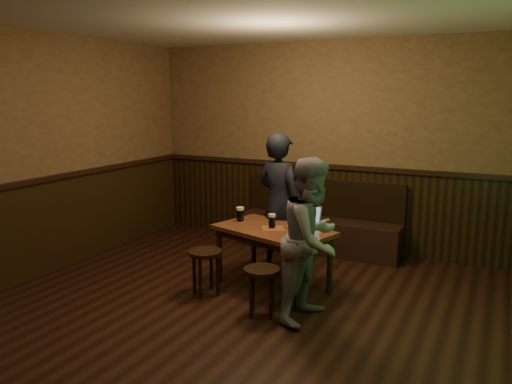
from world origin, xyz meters
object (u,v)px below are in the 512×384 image
(pint_mid, at_px, (272,221))
(bench, at_px, (320,228))
(pint_right, at_px, (308,229))
(stool_right, at_px, (262,278))
(laptop, at_px, (304,221))
(stool_left, at_px, (206,260))
(person_grey, at_px, (312,240))
(person_suit, at_px, (279,203))
(pint_left, at_px, (240,214))
(pub_table, at_px, (273,236))

(pint_mid, bearing_deg, bench, 89.28)
(pint_right, bearing_deg, bench, 105.15)
(stool_right, bearing_deg, laptop, 85.20)
(laptop, bearing_deg, stool_left, -132.77)
(stool_right, xyz_separation_m, person_grey, (0.44, 0.16, 0.39))
(pint_right, relative_size, person_suit, 0.10)
(stool_right, distance_m, laptop, 0.98)
(pint_right, bearing_deg, person_grey, -63.70)
(bench, xyz_separation_m, pint_mid, (-0.02, -1.51, 0.44))
(pint_mid, xyz_separation_m, laptop, (0.30, 0.21, -0.02))
(bench, height_order, stool_right, bench)
(pint_left, bearing_deg, pint_right, -13.90)
(pint_right, bearing_deg, stool_right, -113.85)
(bench, xyz_separation_m, pint_left, (-0.45, -1.43, 0.44))
(pint_mid, bearing_deg, person_grey, -39.24)
(bench, bearing_deg, pint_right, -74.85)
(bench, relative_size, laptop, 6.14)
(bench, bearing_deg, stool_right, -84.81)
(pub_table, xyz_separation_m, person_grey, (0.65, -0.54, 0.19))
(bench, relative_size, person_suit, 1.32)
(pint_mid, relative_size, laptop, 0.44)
(bench, distance_m, stool_left, 2.10)
(laptop, xyz_separation_m, person_suit, (-0.43, 0.28, 0.10))
(pub_table, distance_m, pint_right, 0.50)
(pint_mid, bearing_deg, laptop, 34.94)
(bench, xyz_separation_m, laptop, (0.28, -1.30, 0.42))
(stool_right, xyz_separation_m, pint_mid, (-0.22, 0.70, 0.37))
(bench, relative_size, pint_mid, 13.92)
(person_grey, bearing_deg, stool_right, 117.39)
(bench, bearing_deg, pint_left, -107.63)
(stool_left, bearing_deg, pint_right, 20.52)
(pub_table, xyz_separation_m, stool_left, (-0.55, -0.51, -0.19))
(stool_right, height_order, person_suit, person_suit)
(stool_left, distance_m, pint_right, 1.12)
(pint_right, relative_size, laptop, 0.45)
(pub_table, xyz_separation_m, pint_left, (-0.45, 0.09, 0.17))
(pint_left, height_order, pint_mid, pint_left)
(laptop, bearing_deg, pint_left, -164.19)
(stool_left, height_order, person_suit, person_suit)
(pint_left, bearing_deg, bench, 72.37)
(pint_left, distance_m, laptop, 0.74)
(stool_left, height_order, pint_mid, pint_mid)
(person_suit, relative_size, person_grey, 1.08)
(pint_left, bearing_deg, person_suit, 53.20)
(pub_table, bearing_deg, person_suit, 122.71)
(pub_table, bearing_deg, pint_right, -0.89)
(pub_table, bearing_deg, pint_mid, 175.43)
(pint_mid, height_order, person_grey, person_grey)
(pub_table, bearing_deg, bench, 105.83)
(pub_table, xyz_separation_m, person_suit, (-0.15, 0.49, 0.25))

